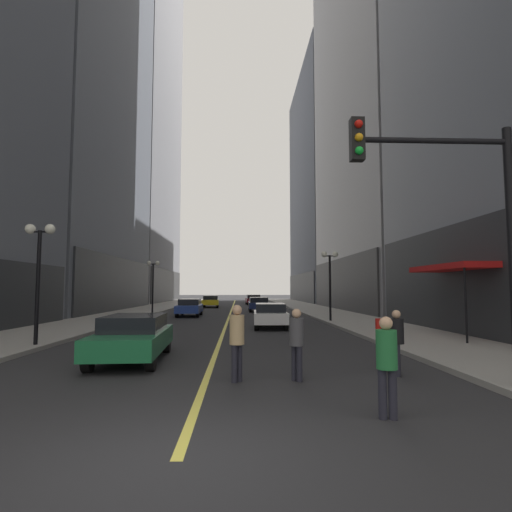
{
  "coord_description": "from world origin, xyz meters",
  "views": [
    {
      "loc": [
        0.76,
        -5.27,
        2.11
      ],
      "look_at": [
        1.94,
        23.74,
        4.41
      ],
      "focal_mm": 29.01,
      "sensor_mm": 36.0,
      "label": 1
    }
  ],
  "objects": [
    {
      "name": "ground_plane",
      "position": [
        0.0,
        35.0,
        0.0
      ],
      "size": [
        200.0,
        200.0,
        0.0
      ],
      "primitive_type": "plane",
      "color": "#262628"
    },
    {
      "name": "sidewalk_left",
      "position": [
        -8.25,
        35.0,
        0.07
      ],
      "size": [
        4.5,
        78.0,
        0.15
      ],
      "primitive_type": "cube",
      "color": "gray",
      "rests_on": "ground"
    },
    {
      "name": "sidewalk_right",
      "position": [
        8.25,
        35.0,
        0.07
      ],
      "size": [
        4.5,
        78.0,
        0.15
      ],
      "primitive_type": "cube",
      "color": "gray",
      "rests_on": "ground"
    },
    {
      "name": "lane_centre_stripe",
      "position": [
        0.0,
        35.0,
        0.0
      ],
      "size": [
        0.16,
        70.0,
        0.01
      ],
      "primitive_type": "cube",
      "color": "#E5D64C",
      "rests_on": "ground"
    },
    {
      "name": "building_left_far",
      "position": [
        -17.32,
        60.0,
        38.47
      ],
      "size": [
        13.82,
        26.0,
        77.11
      ],
      "color": "gray",
      "rests_on": "ground"
    },
    {
      "name": "building_right_far",
      "position": [
        16.77,
        60.0,
        18.42
      ],
      "size": [
        12.75,
        26.0,
        36.98
      ],
      "color": "slate",
      "rests_on": "ground"
    },
    {
      "name": "storefront_awning_right",
      "position": [
        9.69,
        11.76,
        2.98
      ],
      "size": [
        1.6,
        4.83,
        3.12
      ],
      "color": "#B21414",
      "rests_on": "ground"
    },
    {
      "name": "car_green",
      "position": [
        -2.35,
        7.19,
        0.72
      ],
      "size": [
        2.01,
        4.54,
        1.32
      ],
      "color": "#196038",
      "rests_on": "ground"
    },
    {
      "name": "car_white",
      "position": [
        2.44,
        17.15,
        0.72
      ],
      "size": [
        1.88,
        4.12,
        1.32
      ],
      "color": "silver",
      "rests_on": "ground"
    },
    {
      "name": "car_blue",
      "position": [
        -3.05,
        26.86,
        0.72
      ],
      "size": [
        1.78,
        4.33,
        1.32
      ],
      "color": "navy",
      "rests_on": "ground"
    },
    {
      "name": "car_navy",
      "position": [
        2.55,
        33.23,
        0.72
      ],
      "size": [
        1.83,
        4.63,
        1.32
      ],
      "color": "#141E4C",
      "rests_on": "ground"
    },
    {
      "name": "car_yellow",
      "position": [
        -2.5,
        42.32,
        0.72
      ],
      "size": [
        1.99,
        4.72,
        1.32
      ],
      "color": "yellow",
      "rests_on": "ground"
    },
    {
      "name": "car_maroon",
      "position": [
        2.59,
        49.16,
        0.72
      ],
      "size": [
        2.03,
        4.52,
        1.32
      ],
      "color": "maroon",
      "rests_on": "ground"
    },
    {
      "name": "pedestrian_with_orange_bag",
      "position": [
        2.09,
        4.34,
        0.96
      ],
      "size": [
        0.48,
        0.48,
        1.65
      ],
      "color": "black",
      "rests_on": "ground"
    },
    {
      "name": "pedestrian_in_tan_trench",
      "position": [
        0.71,
        4.29,
        1.02
      ],
      "size": [
        0.48,
        0.48,
        1.74
      ],
      "color": "black",
      "rests_on": "ground"
    },
    {
      "name": "pedestrian_in_black_coat",
      "position": [
        4.62,
        4.81,
        0.92
      ],
      "size": [
        0.44,
        0.44,
        1.59
      ],
      "color": "black",
      "rests_on": "ground"
    },
    {
      "name": "pedestrian_in_green_parka",
      "position": [
        3.18,
        1.51,
        0.96
      ],
      "size": [
        0.39,
        0.39,
        1.65
      ],
      "color": "black",
      "rests_on": "ground"
    },
    {
      "name": "traffic_light_near_right",
      "position": [
        5.35,
        2.99,
        3.74
      ],
      "size": [
        3.43,
        0.35,
        5.65
      ],
      "color": "black",
      "rests_on": "ground"
    },
    {
      "name": "street_lamp_left_near",
      "position": [
        -6.4,
        9.75,
        3.26
      ],
      "size": [
        1.06,
        0.36,
        4.43
      ],
      "color": "black",
      "rests_on": "ground"
    },
    {
      "name": "street_lamp_left_far",
      "position": [
        -6.4,
        29.35,
        3.26
      ],
      "size": [
        1.06,
        0.36,
        4.43
      ],
      "color": "black",
      "rests_on": "ground"
    },
    {
      "name": "street_lamp_right_mid",
      "position": [
        6.4,
        20.23,
        3.26
      ],
      "size": [
        1.06,
        0.36,
        4.43
      ],
      "color": "black",
      "rests_on": "ground"
    },
    {
      "name": "fire_hydrant_right",
      "position": [
        6.9,
        12.85,
        0.4
      ],
      "size": [
        0.28,
        0.28,
        0.8
      ],
      "primitive_type": "cylinder",
      "color": "red",
      "rests_on": "ground"
    }
  ]
}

